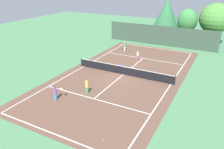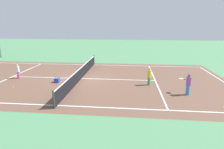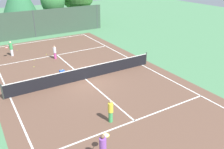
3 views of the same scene
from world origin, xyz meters
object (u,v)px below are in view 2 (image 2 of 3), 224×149
player_1 (149,76)px  tennis_ball_4 (196,71)px  tennis_ball_1 (0,79)px  tennis_ball_0 (223,108)px  player_0 (18,71)px  ball_crate (57,80)px  player_3 (188,84)px  tennis_ball_2 (13,87)px

player_1 → tennis_ball_4: (4.84, -5.17, -0.68)m
tennis_ball_1 → tennis_ball_0: bearing=-103.7°
player_0 → tennis_ball_1: size_ratio=19.18×
player_1 → ball_crate: size_ratio=3.25×
player_1 → tennis_ball_4: player_1 is taller
tennis_ball_1 → player_3: bearing=-98.0°
player_1 → tennis_ball_2: 10.42m
tennis_ball_2 → ball_crate: bearing=-61.6°
tennis_ball_0 → tennis_ball_4: same height
player_1 → player_0: bearing=86.5°
player_3 → ball_crate: player_3 is taller
player_0 → player_1: (-0.69, -11.24, 0.06)m
tennis_ball_2 → tennis_ball_4: bearing=-67.5°
tennis_ball_4 → player_3: bearing=157.3°
player_1 → ball_crate: bearing=90.4°
player_0 → ball_crate: size_ratio=2.97×
tennis_ball_2 → player_3: bearing=-91.1°
tennis_ball_1 → tennis_ball_4: size_ratio=1.00×
player_3 → tennis_ball_2: 12.69m
player_3 → tennis_ball_1: bearing=82.0°
tennis_ball_0 → tennis_ball_4: bearing=-9.0°
player_0 → tennis_ball_2: 2.53m
tennis_ball_4 → tennis_ball_1: bearing=104.2°
player_3 → ball_crate: 10.02m
player_3 → tennis_ball_4: bearing=-22.7°
player_3 → tennis_ball_0: bearing=-143.1°
player_1 → ball_crate: 7.48m
player_1 → tennis_ball_2: bearing=98.7°
tennis_ball_0 → tennis_ball_4: 8.67m
player_1 → player_3: bearing=-127.3°
player_0 → tennis_ball_1: player_0 is taller
tennis_ball_0 → tennis_ball_1: size_ratio=1.00×
ball_crate → tennis_ball_4: bearing=-68.8°
ball_crate → tennis_ball_2: ball_crate is taller
tennis_ball_0 → tennis_ball_1: 17.08m
player_0 → tennis_ball_1: bearing=103.8°
player_1 → tennis_ball_4: size_ratio=20.97×
tennis_ball_2 → tennis_ball_4: 16.73m
player_3 → tennis_ball_4: player_3 is taller
tennis_ball_0 → player_0: bearing=73.7°
player_3 → tennis_ball_4: size_ratio=22.24×
player_0 → tennis_ball_0: size_ratio=19.18×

